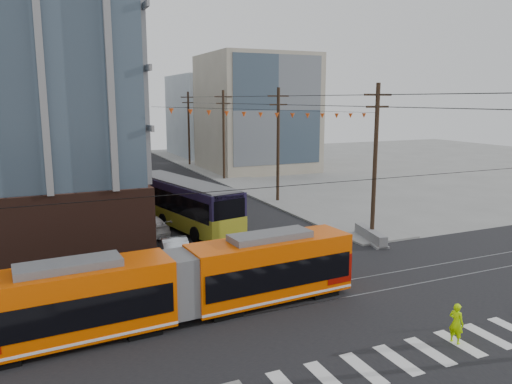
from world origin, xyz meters
The scene contains 12 objects.
ground centered at (0.00, 0.00, 0.00)m, with size 160.00×160.00×0.00m, color slate.
bg_bldg_ne_near centered at (16.00, 48.00, 8.00)m, with size 14.00×14.00×16.00m, color gray.
bg_bldg_nw_far centered at (-14.00, 72.00, 10.00)m, with size 16.00×18.00×20.00m, color gray.
bg_bldg_ne_far centered at (18.00, 68.00, 7.00)m, with size 16.00×16.00×14.00m, color #8C99A5.
utility_pole_far centered at (8.50, 56.00, 5.50)m, with size 0.30×0.30×11.00m, color black.
streetcar centered at (-7.45, 3.88, 1.69)m, with size 17.51×2.46×3.37m, color #D54800, non-canonical shape.
city_bus centered at (-2.66, 20.37, 1.90)m, with size 2.90×13.38×3.79m, color #1C1533, non-canonical shape.
parked_car_silver centered at (-5.45, 12.68, 0.74)m, with size 1.57×4.49×1.48m, color #B3BAC3.
parked_car_white centered at (-5.88, 19.02, 0.75)m, with size 2.10×5.18×1.50m, color silver.
parked_car_grey centered at (-5.78, 22.76, 0.70)m, with size 2.32×5.03×1.40m, color #44464A.
pedestrian centered at (2.27, -2.86, 0.86)m, with size 0.63×0.41×1.72m, color #BCFF01.
jersey_barrier centered at (8.30, 10.90, 0.42)m, with size 0.94×4.19×0.84m, color slate.
Camera 1 is at (-13.02, -16.94, 9.90)m, focal length 35.00 mm.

